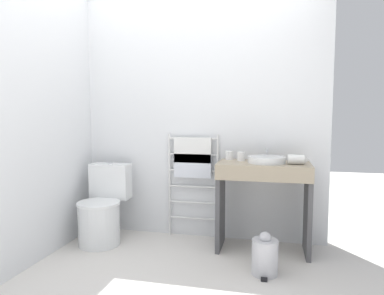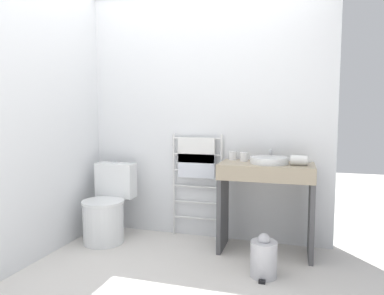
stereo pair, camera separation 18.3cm
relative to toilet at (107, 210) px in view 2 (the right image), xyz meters
The scene contains 11 objects.
wall_back 1.42m from the toilet, 27.59° to the left, with size 2.60×0.12×2.68m, color silver.
wall_side 1.13m from the toilet, 146.52° to the right, with size 0.12×1.91×2.68m, color silver.
toilet is the anchor object (origin of this frame).
towel_radiator 1.01m from the toilet, 21.89° to the left, with size 0.53×0.06×1.07m.
vanity_counter 1.57m from the toilet, ahead, with size 0.83×0.46×0.82m.
sink_basin 1.67m from the toilet, ahead, with size 0.34×0.34×0.06m.
faucet 1.71m from the toilet, 11.16° to the left, with size 0.02×0.10×0.11m.
cup_near_wall 1.37m from the toilet, 13.26° to the left, with size 0.07×0.07×0.08m.
cup_near_edge 1.46m from the toilet, ahead, with size 0.07×0.07×0.09m.
hair_dryer 1.92m from the toilet, ahead, with size 0.19×0.18×0.09m.
trash_bin 1.63m from the toilet, 12.56° to the right, with size 0.21×0.24×0.34m.
Camera 2 is at (0.92, -2.08, 1.25)m, focal length 32.00 mm.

